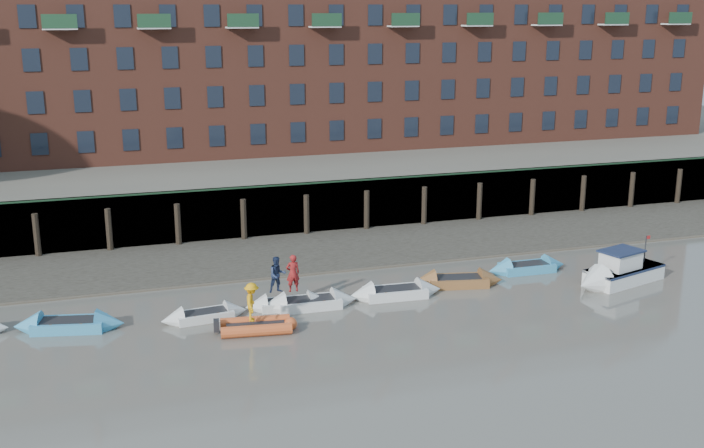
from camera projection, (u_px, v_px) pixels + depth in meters
name	position (u px, v px, depth m)	size (l,w,h in m)	color
ground	(397.00, 385.00, 31.59)	(220.00, 220.00, 0.00)	#625D54
foreshore	(290.00, 254.00, 48.18)	(110.00, 8.00, 0.50)	#3D382F
mud_band	(304.00, 271.00, 45.05)	(110.00, 1.60, 0.10)	#4C4336
river_wall	(273.00, 210.00, 51.81)	(110.00, 1.23, 3.30)	#2D2A26
bank_terrace	(237.00, 170.00, 64.36)	(110.00, 28.00, 3.20)	#5E594D
apartment_terrace	(229.00, 23.00, 62.38)	(80.60, 15.56, 20.98)	brown
rowboat_1	(69.00, 325.00, 36.88)	(5.04, 2.38, 1.41)	teal
rowboat_2	(205.00, 315.00, 38.11)	(4.13, 1.59, 1.17)	silver
rowboat_3	(288.00, 304.00, 39.58)	(4.15, 1.39, 1.19)	silver
rowboat_4	(309.00, 303.00, 39.59)	(4.75, 1.52, 1.37)	silver
rowboat_5	(395.00, 293.00, 41.03)	(4.84, 1.64, 1.38)	silver
rowboat_6	(457.00, 281.00, 42.71)	(4.96, 2.29, 1.39)	brown
rowboat_7	(527.00, 267.00, 44.97)	(4.58, 1.40, 1.32)	teal
rib_tender	(259.00, 326.00, 36.74)	(3.49, 1.99, 0.59)	#C95023
motor_launch	(613.00, 274.00, 42.73)	(5.86, 3.36, 2.30)	silver
person_rower_a	(293.00, 273.00, 39.32)	(0.67, 0.44, 1.84)	maroon
person_rower_b	(277.00, 275.00, 39.21)	(0.86, 0.67, 1.77)	#19233F
person_rib_crew	(252.00, 302.00, 36.34)	(1.13, 0.65, 1.75)	orange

